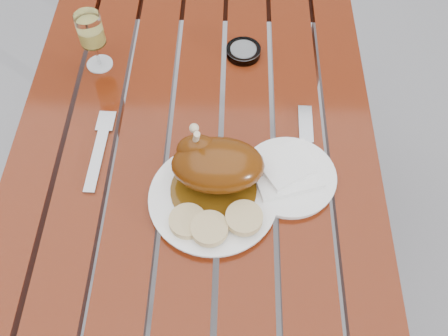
{
  "coord_description": "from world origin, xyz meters",
  "views": [
    {
      "loc": [
        0.08,
        -0.67,
        1.63
      ],
      "look_at": [
        0.07,
        -0.1,
        0.78
      ],
      "focal_mm": 40.0,
      "sensor_mm": 36.0,
      "label": 1
    }
  ],
  "objects_px": {
    "wine_glass": "(93,41)",
    "ashtray": "(243,52)",
    "table": "(201,217)",
    "dinner_plate": "(213,198)",
    "side_plate": "(289,177)"
  },
  "relations": [
    {
      "from": "table",
      "to": "dinner_plate",
      "type": "xyz_separation_m",
      "value": [
        0.05,
        -0.16,
        0.38
      ]
    },
    {
      "from": "dinner_plate",
      "to": "ashtray",
      "type": "height_order",
      "value": "ashtray"
    },
    {
      "from": "dinner_plate",
      "to": "side_plate",
      "type": "bearing_deg",
      "value": 19.72
    },
    {
      "from": "table",
      "to": "ashtray",
      "type": "xyz_separation_m",
      "value": [
        0.11,
        0.26,
        0.39
      ]
    },
    {
      "from": "wine_glass",
      "to": "ashtray",
      "type": "relative_size",
      "value": 1.74
    },
    {
      "from": "side_plate",
      "to": "ashtray",
      "type": "relative_size",
      "value": 2.3
    },
    {
      "from": "table",
      "to": "wine_glass",
      "type": "bearing_deg",
      "value": 138.53
    },
    {
      "from": "table",
      "to": "side_plate",
      "type": "distance_m",
      "value": 0.45
    },
    {
      "from": "table",
      "to": "wine_glass",
      "type": "relative_size",
      "value": 8.03
    },
    {
      "from": "wine_glass",
      "to": "ashtray",
      "type": "bearing_deg",
      "value": 7.07
    },
    {
      "from": "table",
      "to": "wine_glass",
      "type": "height_order",
      "value": "wine_glass"
    },
    {
      "from": "dinner_plate",
      "to": "side_plate",
      "type": "height_order",
      "value": "same"
    },
    {
      "from": "wine_glass",
      "to": "side_plate",
      "type": "height_order",
      "value": "wine_glass"
    },
    {
      "from": "table",
      "to": "ashtray",
      "type": "distance_m",
      "value": 0.48
    },
    {
      "from": "dinner_plate",
      "to": "wine_glass",
      "type": "bearing_deg",
      "value": 127.94
    }
  ]
}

